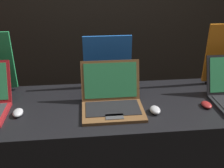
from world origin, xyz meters
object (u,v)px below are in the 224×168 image
at_px(mouse_front, 18,113).
at_px(laptop_middle, 112,99).
at_px(promo_stand_middle, 107,63).
at_px(mouse_back, 206,105).
at_px(mouse_middle, 155,110).
at_px(promo_stand_back, 224,56).

distance_m(mouse_front, laptop_middle, 0.59).
relative_size(promo_stand_middle, mouse_back, 4.23).
bearing_deg(promo_stand_middle, laptop_middle, -90.00).
xyz_separation_m(mouse_middle, promo_stand_back, (0.61, 0.38, 0.20)).
bearing_deg(promo_stand_back, mouse_front, -167.52).
height_order(promo_stand_middle, mouse_back, promo_stand_middle).
distance_m(laptop_middle, promo_stand_back, 0.93).
bearing_deg(laptop_middle, mouse_back, -4.90).
bearing_deg(promo_stand_middle, promo_stand_back, -2.19).
distance_m(laptop_middle, mouse_back, 0.62).
relative_size(promo_stand_middle, promo_stand_back, 0.84).
relative_size(mouse_back, promo_stand_back, 0.20).
xyz_separation_m(laptop_middle, mouse_back, (0.62, -0.05, -0.05)).
height_order(laptop_middle, promo_stand_back, promo_stand_back).
bearing_deg(laptop_middle, mouse_middle, -18.88).
height_order(laptop_middle, promo_stand_middle, promo_stand_middle).
bearing_deg(mouse_front, promo_stand_back, 12.48).
height_order(mouse_front, laptop_middle, laptop_middle).
relative_size(mouse_front, mouse_back, 1.03).
xyz_separation_m(mouse_middle, promo_stand_middle, (-0.26, 0.42, 0.17)).
bearing_deg(promo_stand_back, promo_stand_middle, 177.81).
xyz_separation_m(laptop_middle, promo_stand_middle, (0.00, 0.32, 0.12)).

